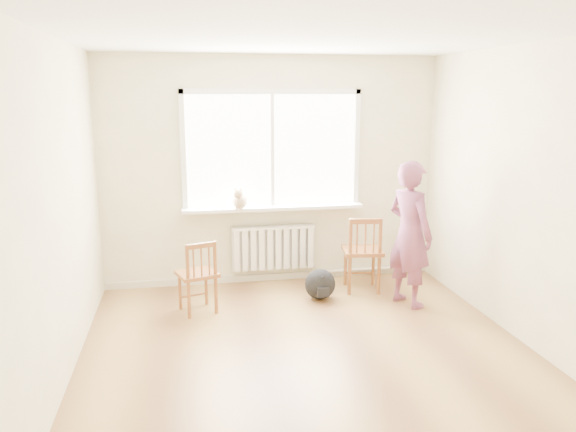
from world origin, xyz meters
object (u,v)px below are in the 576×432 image
chair_left (199,277)px  backpack (320,284)px  chair_right (363,254)px  cat (240,200)px  person (410,234)px

chair_left → backpack: bearing=168.7°
chair_right → backpack: chair_right is taller
backpack → chair_left: bearing=-173.4°
chair_left → chair_right: chair_right is taller
cat → chair_right: bearing=-3.7°
chair_right → cat: cat is taller
person → cat: size_ratio=3.96×
chair_right → person: (0.36, -0.48, 0.34)m
cat → backpack: (0.83, -0.57, -0.89)m
chair_left → person: size_ratio=0.50×
chair_left → person: person is taller
person → backpack: (-0.90, 0.31, -0.62)m
cat → backpack: bearing=-21.8°
chair_right → person: bearing=134.8°
chair_left → backpack: (1.34, 0.16, -0.22)m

